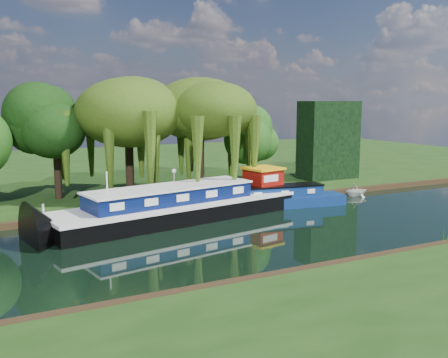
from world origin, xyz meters
TOP-DOWN VIEW (x-y plane):
  - ground at (0.00, 0.00)m, footprint 120.00×120.00m
  - far_bank at (0.00, 34.00)m, footprint 120.00×52.00m
  - dutch_barge at (-0.51, 5.57)m, footprint 20.13×7.84m
  - narrowboat at (6.70, 6.02)m, footprint 13.37×4.08m
  - white_cruiser at (16.48, 6.71)m, footprint 2.58×2.29m
  - willow_left at (-2.22, 13.92)m, footprint 7.99×7.99m
  - willow_right at (3.07, 11.00)m, footprint 7.48×7.48m
  - tree_far_mid at (-7.92, 15.33)m, footprint 5.31×5.31m
  - tree_far_right at (9.63, 13.07)m, footprint 4.02×4.02m
  - conifer_hedge at (19.00, 14.00)m, footprint 6.00×3.00m
  - lamppost at (0.50, 10.50)m, footprint 0.36×0.36m
  - mooring_posts at (-0.50, 8.40)m, footprint 19.16×0.16m
  - reeds_near at (6.87, -7.57)m, footprint 33.70×1.50m

SIDE VIEW (x-z plane):
  - ground at x=0.00m, z-range 0.00..0.00m
  - white_cruiser at x=16.48m, z-range -0.63..0.63m
  - far_bank at x=0.00m, z-range 0.00..0.45m
  - reeds_near at x=6.87m, z-range 0.00..1.10m
  - narrowboat at x=6.70m, z-range -0.28..1.65m
  - mooring_posts at x=-0.50m, z-range 0.45..1.45m
  - dutch_barge at x=-0.51m, z-range -1.05..3.10m
  - lamppost at x=0.50m, z-range 1.14..3.70m
  - conifer_hedge at x=19.00m, z-range 0.45..8.45m
  - tree_far_right at x=9.63m, z-range 1.70..8.27m
  - tree_far_mid at x=-7.92m, z-range 2.09..10.78m
  - willow_right at x=3.07m, z-range 2.54..11.66m
  - willow_left at x=-2.22m, z-range 2.62..12.20m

